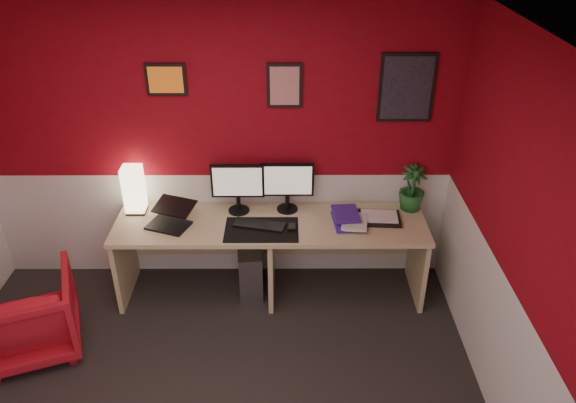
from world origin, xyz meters
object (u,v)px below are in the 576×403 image
Objects in this scene: desk at (271,258)px; monitor_left at (237,181)px; monitor_right at (287,180)px; pc_tower at (250,268)px; shoji_lamp at (134,191)px; zen_tray at (379,218)px; potted_plant at (412,188)px; laptop at (167,215)px; armchair at (28,315)px.

monitor_left is (-0.28, 0.19, 0.66)m from desk.
pc_tower is at bearing -154.49° from monitor_right.
monitor_right reaches higher than shoji_lamp.
monitor_right is at bearing 167.57° from zen_tray.
zen_tray is at bearing -148.00° from potted_plant.
monitor_right is 1.66× the size of zen_tray.
monitor_right reaches higher than laptop.
monitor_right is 1.44× the size of potted_plant.
desk is 1.35m from potted_plant.
armchair is at bearing -163.55° from potted_plant.
shoji_lamp is at bearing 170.53° from desk.
monitor_left is 0.81× the size of armchair.
laptop is (-0.84, -0.05, 0.47)m from desk.
monitor_right is 0.81× the size of armchair.
armchair is at bearing -159.96° from desk.
monitor_right is 2.28m from armchair.
laptop is 1.75m from zen_tray.
monitor_left is 1.44× the size of potted_plant.
shoji_lamp is at bearing 166.49° from pc_tower.
zen_tray is at bearing -6.01° from pc_tower.
armchair is (-0.69, -0.87, -0.61)m from shoji_lamp.
armchair is at bearing -161.64° from pc_tower.
potted_plant is at bearing 0.83° from shoji_lamp.
pc_tower is (-0.33, -0.16, -0.80)m from monitor_right.
zen_tray is at bearing 2.75° from desk.
monitor_left is 1.48m from potted_plant.
armchair is (-3.05, -0.90, -0.61)m from potted_plant.
zen_tray is at bearing 174.33° from armchair.
pc_tower is at bearing -8.11° from shoji_lamp.
armchair is at bearing -151.16° from monitor_left.
pc_tower is (-1.10, 0.01, -0.52)m from zen_tray.
laptop is 0.90m from pc_tower.
desk is 4.48× the size of monitor_left.
pc_tower is at bearing -172.99° from potted_plant.
armchair is (-2.76, -0.72, -0.42)m from zen_tray.
potted_plant is 0.90× the size of pc_tower.
shoji_lamp is at bearing -148.93° from armchair.
zen_tray is (1.19, -0.15, -0.28)m from monitor_left.
desk is 6.45× the size of potted_plant.
monitor_right is at bearing 3.14° from monitor_left.
desk is at bearing -21.55° from pc_tower.
desk is at bearing 24.18° from laptop.
monitor_left is (0.56, 0.24, 0.18)m from laptop.
pc_tower is (0.96, -0.14, -0.70)m from shoji_lamp.
armchair is (-1.01, -0.62, -0.52)m from laptop.
armchair reaches higher than pc_tower.
potted_plant reaches higher than pc_tower.
laptop is 2.06m from potted_plant.
shoji_lamp reaches higher than laptop.
desk is 1.97m from armchair.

